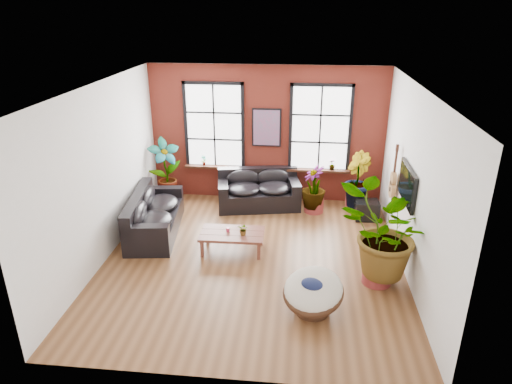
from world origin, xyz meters
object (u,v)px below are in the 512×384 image
at_px(coffee_table, 232,235).
at_px(papasan_chair, 313,292).
at_px(sofa_back, 258,190).
at_px(sofa_left, 152,216).

relative_size(coffee_table, papasan_chair, 1.00).
height_order(coffee_table, papasan_chair, papasan_chair).
distance_m(sofa_back, coffee_table, 2.40).
xyz_separation_m(sofa_left, papasan_chair, (3.59, -2.55, -0.02)).
height_order(sofa_back, sofa_left, sofa_back).
bearing_deg(sofa_back, papasan_chair, -83.30).
relative_size(sofa_left, papasan_chair, 1.82).
bearing_deg(papasan_chair, coffee_table, 153.67).
height_order(sofa_left, papasan_chair, sofa_left).
relative_size(sofa_back, papasan_chair, 1.64).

